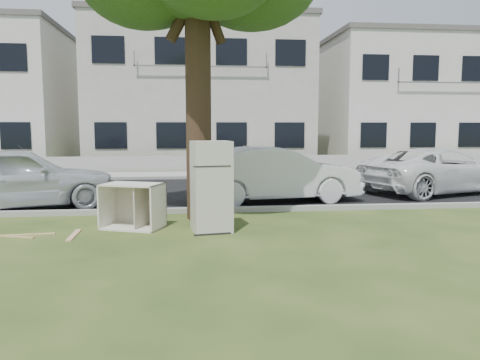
{
  "coord_description": "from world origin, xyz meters",
  "views": [
    {
      "loc": [
        -0.62,
        -8.29,
        1.98
      ],
      "look_at": [
        0.36,
        0.6,
        0.97
      ],
      "focal_mm": 35.0,
      "sensor_mm": 36.0,
      "label": 1
    }
  ],
  "objects": [
    {
      "name": "sidewalk",
      "position": [
        0.0,
        11.0,
        0.01
      ],
      "size": [
        120.0,
        2.8,
        0.01
      ],
      "primitive_type": "cube",
      "color": "gray",
      "rests_on": "ground"
    },
    {
      "name": "townhouse_center",
      "position": [
        0.0,
        17.5,
        3.72
      ],
      "size": [
        11.22,
        8.16,
        7.44
      ],
      "color": "beige",
      "rests_on": "ground"
    },
    {
      "name": "plank_a",
      "position": [
        -3.7,
        0.48,
        0.01
      ],
      "size": [
        1.2,
        0.24,
        0.02
      ],
      "primitive_type": "cube",
      "rotation": [
        0.0,
        0.0,
        0.12
      ],
      "color": "tan",
      "rests_on": "ground"
    },
    {
      "name": "townhouse_right",
      "position": [
        12.0,
        17.5,
        3.42
      ],
      "size": [
        10.2,
        8.16,
        6.84
      ],
      "color": "silver",
      "rests_on": "ground"
    },
    {
      "name": "plank_c",
      "position": [
        -2.73,
        0.4,
        0.01
      ],
      "size": [
        0.12,
        0.91,
        0.03
      ],
      "primitive_type": "cube",
      "rotation": [
        0.0,
        0.0,
        1.59
      ],
      "color": "tan",
      "rests_on": "ground"
    },
    {
      "name": "plank_b",
      "position": [
        -3.8,
        0.38,
        0.01
      ],
      "size": [
        0.85,
        0.37,
        0.02
      ],
      "primitive_type": "cube",
      "rotation": [
        0.0,
        0.0,
        -0.34
      ],
      "color": "tan",
      "rests_on": "ground"
    },
    {
      "name": "fridge",
      "position": [
        -0.2,
        0.48,
        0.86
      ],
      "size": [
        0.8,
        0.76,
        1.72
      ],
      "primitive_type": "cube",
      "rotation": [
        0.0,
        0.0,
        0.16
      ],
      "color": "beige",
      "rests_on": "ground"
    },
    {
      "name": "low_wall",
      "position": [
        0.0,
        12.6,
        0.35
      ],
      "size": [
        120.0,
        0.15,
        0.7
      ],
      "primitive_type": "cube",
      "color": "gray",
      "rests_on": "ground"
    },
    {
      "name": "kerb_far",
      "position": [
        0.0,
        9.55,
        0.0
      ],
      "size": [
        120.0,
        0.18,
        0.12
      ],
      "primitive_type": "cube",
      "color": "gray",
      "rests_on": "ground"
    },
    {
      "name": "road",
      "position": [
        0.0,
        6.0,
        0.01
      ],
      "size": [
        120.0,
        7.0,
        0.01
      ],
      "primitive_type": "cube",
      "color": "black",
      "rests_on": "ground"
    },
    {
      "name": "ground",
      "position": [
        0.0,
        0.0,
        0.0
      ],
      "size": [
        120.0,
        120.0,
        0.0
      ],
      "primitive_type": "plane",
      "color": "#2A4217"
    },
    {
      "name": "car_center",
      "position": [
        1.64,
        3.83,
        0.73
      ],
      "size": [
        4.64,
        2.2,
        1.47
      ],
      "primitive_type": "imported",
      "rotation": [
        0.0,
        0.0,
        1.72
      ],
      "color": "silver",
      "rests_on": "ground"
    },
    {
      "name": "car_right",
      "position": [
        6.87,
        4.97,
        0.68
      ],
      "size": [
        5.34,
        3.67,
        1.36
      ],
      "primitive_type": "imported",
      "rotation": [
        0.0,
        0.0,
        1.89
      ],
      "color": "white",
      "rests_on": "ground"
    },
    {
      "name": "kerb_near",
      "position": [
        0.0,
        2.45,
        0.0
      ],
      "size": [
        120.0,
        0.18,
        0.12
      ],
      "primitive_type": "cube",
      "color": "gray",
      "rests_on": "ground"
    },
    {
      "name": "cabinet",
      "position": [
        -1.72,
        0.93,
        0.44
      ],
      "size": [
        1.31,
        1.07,
        0.89
      ],
      "primitive_type": "cube",
      "rotation": [
        0.0,
        0.0,
        -0.37
      ],
      "color": "white",
      "rests_on": "ground"
    },
    {
      "name": "car_left",
      "position": [
        -4.73,
        3.41,
        0.77
      ],
      "size": [
        4.86,
        3.16,
        1.54
      ],
      "primitive_type": "imported",
      "rotation": [
        0.0,
        0.0,
        1.89
      ],
      "color": "silver",
      "rests_on": "ground"
    }
  ]
}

